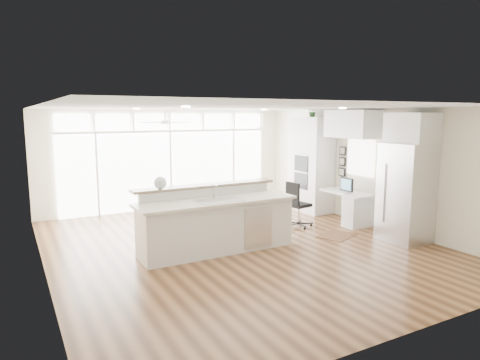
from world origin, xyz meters
TOP-DOWN VIEW (x-y plane):
  - floor at (0.00, 0.00)m, footprint 7.00×8.00m
  - ceiling at (0.00, 0.00)m, footprint 7.00×8.00m
  - wall_back at (0.00, 4.00)m, footprint 7.00×0.04m
  - wall_front at (0.00, -4.00)m, footprint 7.00×0.04m
  - wall_left at (-3.50, 0.00)m, footprint 0.04×8.00m
  - wall_right at (3.50, 0.00)m, footprint 0.04×8.00m
  - glass_wall at (0.00, 3.94)m, footprint 5.80×0.06m
  - transom_row at (0.00, 3.94)m, footprint 5.90×0.06m
  - desk_window at (3.46, 0.30)m, footprint 0.04×0.85m
  - ceiling_fan at (-0.50, 2.80)m, footprint 1.16×1.16m
  - recessed_lights at (0.00, 0.20)m, footprint 3.40×3.00m
  - oven_cabinet at (3.17, 1.80)m, footprint 0.64×1.20m
  - desk_nook at (3.13, 0.30)m, footprint 0.72×1.30m
  - upper_cabinets at (3.17, 0.30)m, footprint 0.64×1.30m
  - refrigerator at (3.11, -1.35)m, footprint 0.76×0.90m
  - fridge_cabinet at (3.17, -1.35)m, footprint 0.64×0.90m
  - framed_photos at (3.46, 0.92)m, footprint 0.06×0.22m
  - kitchen_island at (-0.53, -0.10)m, footprint 3.06×1.17m
  - rug at (2.16, -0.42)m, footprint 0.97×0.84m
  - office_chair at (1.89, 0.59)m, footprint 0.62×0.58m
  - fishbowl at (-1.48, 0.29)m, footprint 0.26×0.26m
  - monitor at (3.05, 0.30)m, footprint 0.09×0.43m
  - keyboard at (2.88, 0.30)m, footprint 0.14×0.36m
  - potted_plant at (3.17, 1.80)m, footprint 0.32×0.35m

SIDE VIEW (x-z plane):
  - floor at x=0.00m, z-range -0.02..0.00m
  - rug at x=2.16m, z-range 0.00..0.01m
  - desk_nook at x=3.13m, z-range 0.00..0.76m
  - office_chair at x=1.89m, z-range 0.00..1.05m
  - kitchen_island at x=-0.53m, z-range 0.00..1.21m
  - keyboard at x=2.88m, z-range 0.76..0.78m
  - monitor at x=3.05m, z-range 0.76..1.12m
  - refrigerator at x=3.11m, z-range 0.00..2.00m
  - glass_wall at x=0.00m, z-range 0.01..2.09m
  - oven_cabinet at x=3.17m, z-range 0.00..2.50m
  - fishbowl at x=-1.48m, z-range 1.21..1.45m
  - wall_back at x=0.00m, z-range 0.00..2.70m
  - wall_front at x=0.00m, z-range 0.00..2.70m
  - wall_left at x=-3.50m, z-range 0.00..2.70m
  - wall_right at x=3.50m, z-range 0.00..2.70m
  - framed_photos at x=3.46m, z-range 1.00..1.80m
  - desk_window at x=3.46m, z-range 1.12..1.98m
  - fridge_cabinet at x=3.17m, z-range 2.00..2.60m
  - upper_cabinets at x=3.17m, z-range 2.03..2.67m
  - transom_row at x=0.00m, z-range 2.18..2.58m
  - ceiling_fan at x=-0.50m, z-range 2.32..2.64m
  - potted_plant at x=3.17m, z-range 2.50..2.74m
  - recessed_lights at x=0.00m, z-range 2.67..2.69m
  - ceiling at x=0.00m, z-range 2.69..2.71m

